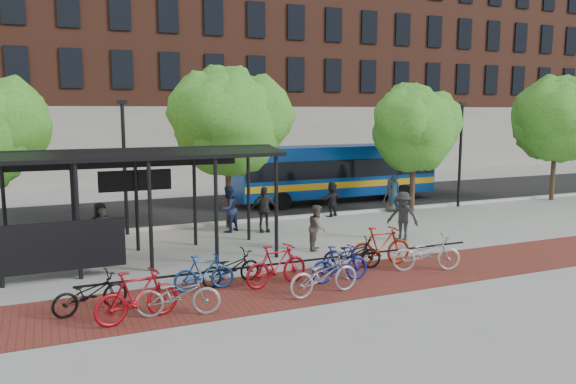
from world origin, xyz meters
name	(u,v)px	position (x,y,z in m)	size (l,w,h in m)	color
ground	(332,237)	(0.00, 0.00, 0.00)	(160.00, 160.00, 0.00)	#9E9E99
asphalt_street	(258,205)	(0.00, 8.00, 0.01)	(160.00, 8.00, 0.01)	black
curb	(289,217)	(0.00, 4.00, 0.06)	(160.00, 0.25, 0.12)	#B7B7B2
brick_strip	(351,280)	(-2.00, -5.00, 0.00)	(24.00, 3.00, 0.01)	maroon
bike_rack_rail	(296,277)	(-3.30, -4.10, 0.00)	(12.00, 0.05, 0.95)	black
building_brick	(294,47)	(10.00, 26.00, 10.00)	(55.00, 14.00, 20.00)	brown
bus_shelter	(103,168)	(-8.13, -0.48, 3.00)	(10.60, 3.07, 3.60)	black
tree_b	(229,118)	(-2.90, 3.35, 4.46)	(5.15, 4.20, 6.47)	#382619
tree_c	(415,125)	(6.09, 3.35, 4.05)	(4.66, 3.80, 5.92)	#382619
tree_d	(557,116)	(15.10, 3.35, 4.47)	(5.39, 4.40, 6.55)	#382619
lamp_post_left	(124,163)	(-7.00, 3.60, 2.75)	(0.35, 0.20, 5.12)	black
lamp_post_right	(460,151)	(9.00, 3.60, 2.75)	(0.35, 0.20, 5.12)	black
bus	(335,170)	(4.04, 7.30, 1.69)	(10.88, 2.63, 2.94)	navy
bike_0	(90,293)	(-8.94, -4.79, 0.47)	(0.63, 1.80, 0.94)	black
bike_1	(137,296)	(-8.00, -5.81, 0.60)	(0.56, 1.99, 1.20)	maroon
bike_2	(178,294)	(-7.09, -5.83, 0.52)	(0.68, 1.96, 1.03)	gray
bike_3	(204,273)	(-6.05, -4.27, 0.49)	(0.46, 1.63, 0.98)	navy
bike_4	(231,268)	(-5.24, -4.03, 0.47)	(0.62, 1.79, 0.94)	black
bike_5	(277,265)	(-4.14, -4.65, 0.58)	(0.54, 1.92, 1.16)	maroon
bike_6	(324,275)	(-3.30, -5.82, 0.54)	(0.71, 2.05, 1.08)	gray
bike_7	(340,264)	(-2.39, -5.02, 0.53)	(0.49, 1.75, 1.05)	navy
bike_8	(352,254)	(-1.45, -4.06, 0.48)	(0.64, 1.83, 0.96)	black
bike_9	(381,246)	(-0.45, -4.07, 0.62)	(0.58, 2.05, 1.23)	maroon
bike_10	(426,253)	(0.51, -5.06, 0.54)	(0.72, 2.06, 1.08)	#B7B6B9
pedestrian_0	(101,227)	(-8.17, 1.09, 0.85)	(0.83, 0.54, 1.70)	black
pedestrian_1	(103,232)	(-8.16, 0.52, 0.82)	(0.60, 0.39, 1.63)	#39322E
pedestrian_2	(228,209)	(-3.28, 2.47, 0.92)	(0.89, 0.69, 1.83)	#1B2440
pedestrian_4	(264,209)	(-2.00, 1.91, 0.90)	(1.06, 0.44, 1.80)	#282828
pedestrian_5	(332,199)	(2.02, 3.80, 0.78)	(1.45, 0.46, 1.56)	black
pedestrian_6	(392,195)	(5.17, 3.76, 0.79)	(0.78, 0.51, 1.59)	#423B34
pedestrian_7	(394,193)	(5.18, 3.62, 0.90)	(0.66, 0.43, 1.80)	#21364D
pedestrian_8	(317,227)	(-1.36, -1.50, 0.78)	(0.76, 0.59, 1.57)	brown
pedestrian_9	(403,216)	(2.19, -1.42, 0.90)	(1.16, 0.67, 1.80)	#252525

